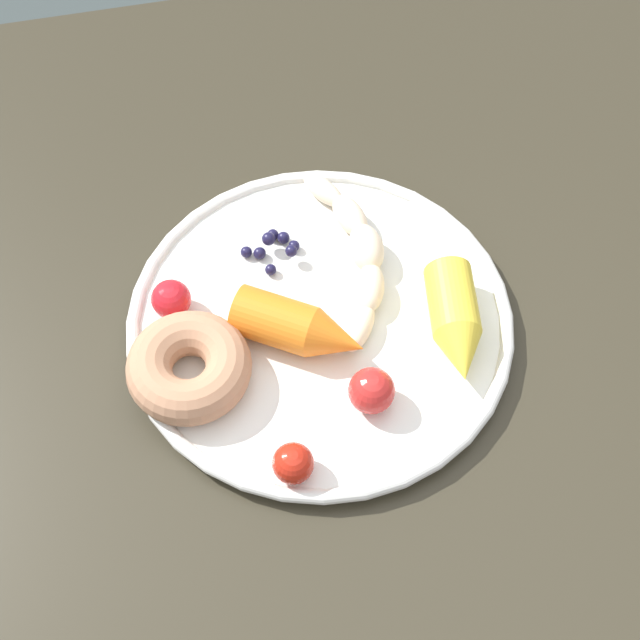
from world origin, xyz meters
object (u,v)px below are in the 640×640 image
object	(u,v)px
plate	(320,322)
carrot_yellow	(456,323)
carrot_orange	(300,328)
blueberry_pile	(273,247)
tomato_near	(372,391)
dining_table	(299,392)
tomato_mid	(293,463)
banana	(357,251)
donut	(189,367)
tomato_far	(171,299)

from	to	relation	value
plate	carrot_yellow	world-z (taller)	carrot_yellow
carrot_orange	blueberry_pile	size ratio (longest dim) A/B	2.20
blueberry_pile	tomato_near	xyz separation A→B (m)	(0.16, 0.05, 0.01)
blueberry_pile	tomato_near	bearing A→B (deg)	16.79
dining_table	plate	bearing A→B (deg)	118.63
tomato_mid	plate	bearing A→B (deg)	159.27
banana	carrot_orange	world-z (taller)	carrot_orange
dining_table	carrot_yellow	size ratio (longest dim) A/B	8.77
dining_table	tomato_near	distance (m)	0.15
banana	blueberry_pile	distance (m)	0.07
carrot_orange	blueberry_pile	bearing A→B (deg)	-177.03
tomato_near	donut	bearing A→B (deg)	-110.60
carrot_yellow	tomato_near	xyz separation A→B (m)	(0.05, -0.08, -0.00)
dining_table	tomato_far	world-z (taller)	tomato_far
carrot_orange	dining_table	bearing A→B (deg)	-158.81
plate	tomato_near	world-z (taller)	tomato_near
donut	blueberry_pile	size ratio (longest dim) A/B	1.92
dining_table	tomato_far	bearing A→B (deg)	-116.72
plate	carrot_yellow	size ratio (longest dim) A/B	2.96
donut	blueberry_pile	bearing A→B (deg)	141.27
carrot_orange	tomato_near	world-z (taller)	carrot_orange
carrot_orange	tomato_mid	distance (m)	0.12
carrot_yellow	tomato_near	size ratio (longest dim) A/B	2.97
carrot_yellow	tomato_near	bearing A→B (deg)	-61.28
banana	tomato_far	world-z (taller)	tomato_far
dining_table	tomato_mid	distance (m)	0.17
donut	tomato_far	distance (m)	0.07
plate	carrot_orange	xyz separation A→B (m)	(0.02, -0.02, 0.02)
donut	tomato_mid	world-z (taller)	donut
plate	tomato_near	distance (m)	0.09
tomato_near	tomato_far	world-z (taller)	tomato_near
banana	plate	bearing A→B (deg)	-39.40
plate	dining_table	bearing A→B (deg)	-61.37
donut	tomato_mid	xyz separation A→B (m)	(0.10, 0.07, -0.00)
blueberry_pile	tomato_far	size ratio (longest dim) A/B	1.56
plate	banana	distance (m)	0.07
carrot_yellow	plate	bearing A→B (deg)	-110.19
blueberry_pile	tomato_mid	world-z (taller)	tomato_mid
banana	tomato_mid	xyz separation A→B (m)	(0.19, -0.09, 0.00)
carrot_orange	tomato_far	distance (m)	0.11
carrot_orange	tomato_mid	xyz separation A→B (m)	(0.11, -0.03, -0.01)
banana	tomato_far	xyz separation A→B (m)	(0.02, -0.17, 0.00)
banana	blueberry_pile	world-z (taller)	banana
banana	donut	size ratio (longest dim) A/B	1.99
tomato_far	tomato_near	bearing A→B (deg)	49.87
carrot_yellow	tomato_near	distance (m)	0.09
dining_table	donut	distance (m)	0.15
carrot_orange	tomato_mid	world-z (taller)	carrot_orange
carrot_yellow	tomato_mid	xyz separation A→B (m)	(0.09, -0.16, -0.00)
donut	tomato_near	xyz separation A→B (m)	(0.05, 0.14, 0.00)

